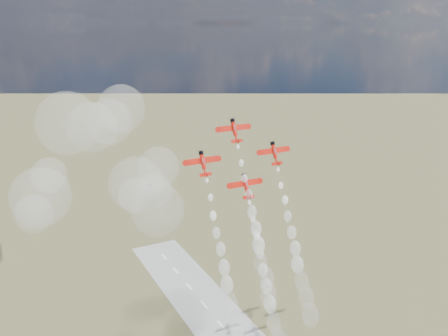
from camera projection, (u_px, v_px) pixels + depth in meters
name	position (u px, v px, depth m)	size (l,w,h in m)	color
plane_lead	(234.00, 130.00, 158.44)	(11.78, 5.84, 7.84)	red
plane_left	(203.00, 163.00, 151.48)	(11.78, 5.84, 7.84)	red
plane_right	(275.00, 153.00, 163.39)	(11.78, 5.84, 7.84)	red
plane_slot	(246.00, 186.00, 156.43)	(11.78, 5.84, 7.84)	red
smoke_trail_lead	(262.00, 264.00, 153.75)	(5.23, 24.12, 47.89)	white
smoke_trail_left	(231.00, 305.00, 146.72)	(5.85, 24.10, 47.84)	white
smoke_trail_right	(303.00, 283.00, 158.75)	(5.57, 24.66, 48.09)	white
smoke_trail_slot	(274.00, 323.00, 151.83)	(5.50, 24.30, 47.85)	white
drifted_smoke_cloud	(108.00, 162.00, 160.41)	(60.65, 37.07, 55.62)	white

